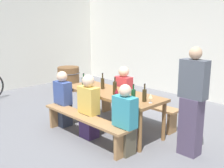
{
  "coord_description": "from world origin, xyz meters",
  "views": [
    {
      "loc": [
        3.56,
        -3.45,
        2.05
      ],
      "look_at": [
        0.0,
        0.0,
        0.9
      ],
      "focal_mm": 44.28,
      "sensor_mm": 36.0,
      "label": 1
    }
  ],
  "objects_px": {
    "standing_host": "(192,104)",
    "wine_glass_0": "(151,96)",
    "bench_near": "(84,121)",
    "wine_bottle_4": "(144,95)",
    "bench_far": "(136,105)",
    "seated_guest_near_1": "(89,108)",
    "wine_bottle_3": "(115,88)",
    "wine_barrel": "(69,79)",
    "seated_guest_near_0": "(63,100)",
    "wine_bottle_2": "(133,96)",
    "seated_guest_near_2": "(125,122)",
    "wine_bottle_0": "(84,82)",
    "wine_bottle_1": "(103,83)",
    "wine_glass_1": "(117,91)",
    "tasting_table": "(112,96)",
    "seated_guest_far_0": "(124,95)"
  },
  "relations": [
    {
      "from": "wine_bottle_0",
      "to": "wine_glass_1",
      "type": "bearing_deg",
      "value": -0.62
    },
    {
      "from": "tasting_table",
      "to": "standing_host",
      "type": "height_order",
      "value": "standing_host"
    },
    {
      "from": "seated_guest_near_1",
      "to": "standing_host",
      "type": "xyz_separation_m",
      "value": [
        1.58,
        0.72,
        0.26
      ]
    },
    {
      "from": "wine_bottle_2",
      "to": "seated_guest_near_2",
      "type": "distance_m",
      "value": 0.43
    },
    {
      "from": "seated_guest_far_0",
      "to": "wine_bottle_3",
      "type": "bearing_deg",
      "value": 30.58
    },
    {
      "from": "wine_bottle_2",
      "to": "wine_bottle_4",
      "type": "height_order",
      "value": "wine_bottle_2"
    },
    {
      "from": "wine_bottle_3",
      "to": "wine_barrel",
      "type": "height_order",
      "value": "wine_bottle_3"
    },
    {
      "from": "seated_guest_near_2",
      "to": "wine_bottle_4",
      "type": "bearing_deg",
      "value": 1.75
    },
    {
      "from": "wine_glass_0",
      "to": "seated_guest_near_0",
      "type": "distance_m",
      "value": 1.87
    },
    {
      "from": "bench_far",
      "to": "seated_guest_near_1",
      "type": "relative_size",
      "value": 1.73
    },
    {
      "from": "wine_glass_0",
      "to": "standing_host",
      "type": "distance_m",
      "value": 0.65
    },
    {
      "from": "wine_bottle_4",
      "to": "wine_glass_1",
      "type": "height_order",
      "value": "wine_bottle_4"
    },
    {
      "from": "seated_guest_near_2",
      "to": "bench_near",
      "type": "bearing_deg",
      "value": 100.27
    },
    {
      "from": "bench_near",
      "to": "wine_barrel",
      "type": "bearing_deg",
      "value": 148.72
    },
    {
      "from": "seated_guest_near_0",
      "to": "seated_guest_far_0",
      "type": "height_order",
      "value": "seated_guest_far_0"
    },
    {
      "from": "bench_far",
      "to": "standing_host",
      "type": "bearing_deg",
      "value": -17.43
    },
    {
      "from": "wine_bottle_2",
      "to": "seated_guest_near_2",
      "type": "height_order",
      "value": "seated_guest_near_2"
    },
    {
      "from": "wine_bottle_4",
      "to": "wine_barrel",
      "type": "xyz_separation_m",
      "value": [
        -3.94,
        1.27,
        -0.51
      ]
    },
    {
      "from": "wine_bottle_1",
      "to": "seated_guest_near_0",
      "type": "height_order",
      "value": "seated_guest_near_0"
    },
    {
      "from": "wine_glass_1",
      "to": "seated_guest_near_0",
      "type": "xyz_separation_m",
      "value": [
        -1.15,
        -0.33,
        -0.34
      ]
    },
    {
      "from": "bench_near",
      "to": "wine_bottle_1",
      "type": "distance_m",
      "value": 0.92
    },
    {
      "from": "standing_host",
      "to": "wine_glass_0",
      "type": "bearing_deg",
      "value": 21.37
    },
    {
      "from": "wine_bottle_3",
      "to": "wine_glass_0",
      "type": "distance_m",
      "value": 0.78
    },
    {
      "from": "wine_bottle_1",
      "to": "wine_barrel",
      "type": "xyz_separation_m",
      "value": [
        -2.84,
        1.19,
        -0.52
      ]
    },
    {
      "from": "wine_bottle_0",
      "to": "seated_guest_far_0",
      "type": "relative_size",
      "value": 0.25
    },
    {
      "from": "wine_bottle_4",
      "to": "wine_bottle_1",
      "type": "bearing_deg",
      "value": 175.75
    },
    {
      "from": "seated_guest_near_0",
      "to": "bench_near",
      "type": "bearing_deg",
      "value": -100.16
    },
    {
      "from": "wine_glass_1",
      "to": "seated_guest_near_1",
      "type": "distance_m",
      "value": 0.58
    },
    {
      "from": "bench_near",
      "to": "wine_glass_0",
      "type": "relative_size",
      "value": 12.92
    },
    {
      "from": "bench_near",
      "to": "wine_barrel",
      "type": "xyz_separation_m",
      "value": [
        -3.13,
        1.9,
        -0.01
      ]
    },
    {
      "from": "wine_bottle_2",
      "to": "wine_barrel",
      "type": "bearing_deg",
      "value": 158.94
    },
    {
      "from": "wine_bottle_2",
      "to": "wine_glass_0",
      "type": "height_order",
      "value": "wine_bottle_2"
    },
    {
      "from": "wine_bottle_0",
      "to": "wine_barrel",
      "type": "bearing_deg",
      "value": 150.86
    },
    {
      "from": "bench_far",
      "to": "standing_host",
      "type": "distance_m",
      "value": 1.68
    },
    {
      "from": "seated_guest_near_1",
      "to": "wine_glass_0",
      "type": "bearing_deg",
      "value": -63.58
    },
    {
      "from": "wine_glass_0",
      "to": "bench_near",
      "type": "bearing_deg",
      "value": -145.78
    },
    {
      "from": "seated_guest_near_0",
      "to": "wine_bottle_0",
      "type": "bearing_deg",
      "value": -33.79
    },
    {
      "from": "wine_glass_1",
      "to": "tasting_table",
      "type": "bearing_deg",
      "value": 148.36
    },
    {
      "from": "tasting_table",
      "to": "standing_host",
      "type": "bearing_deg",
      "value": 7.2
    },
    {
      "from": "bench_near",
      "to": "wine_bottle_4",
      "type": "relative_size",
      "value": 6.63
    },
    {
      "from": "bench_near",
      "to": "seated_guest_near_1",
      "type": "distance_m",
      "value": 0.25
    },
    {
      "from": "seated_guest_far_0",
      "to": "seated_guest_near_1",
      "type": "bearing_deg",
      "value": 8.68
    },
    {
      "from": "tasting_table",
      "to": "wine_glass_1",
      "type": "xyz_separation_m",
      "value": [
        0.31,
        -0.19,
        0.19
      ]
    },
    {
      "from": "standing_host",
      "to": "wine_barrel",
      "type": "distance_m",
      "value": 4.8
    },
    {
      "from": "tasting_table",
      "to": "seated_guest_near_0",
      "type": "bearing_deg",
      "value": -147.76
    },
    {
      "from": "wine_bottle_1",
      "to": "wine_bottle_3",
      "type": "bearing_deg",
      "value": -13.83
    },
    {
      "from": "seated_guest_near_0",
      "to": "wine_bottle_2",
      "type": "bearing_deg",
      "value": -81.26
    },
    {
      "from": "wine_bottle_3",
      "to": "wine_bottle_4",
      "type": "relative_size",
      "value": 1.05
    },
    {
      "from": "tasting_table",
      "to": "wine_glass_1",
      "type": "height_order",
      "value": "wine_glass_1"
    },
    {
      "from": "wine_bottle_3",
      "to": "seated_guest_near_2",
      "type": "relative_size",
      "value": 0.28
    }
  ]
}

